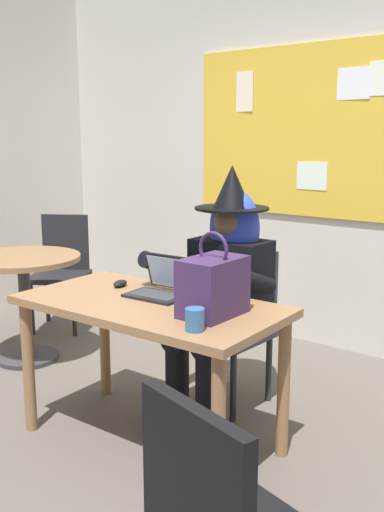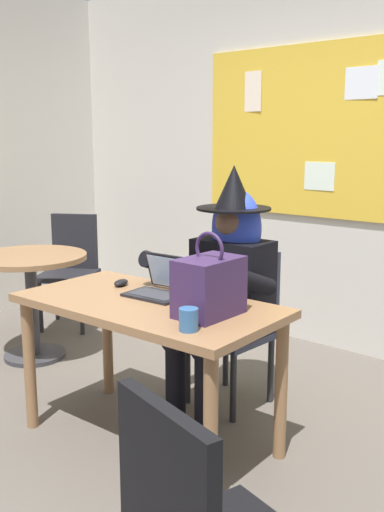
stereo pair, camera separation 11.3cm
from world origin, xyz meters
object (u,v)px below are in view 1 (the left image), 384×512
object	(u,v)px
chair_at_desk	(237,317)
chair_spare_by_window	(62,265)
desk_main	(150,322)
side_table_round	(24,284)
laptop	(162,286)
coffee_mug	(195,320)
person_costumed	(225,275)
handbag	(213,286)
computer_mouse	(120,283)

from	to	relation	value
chair_at_desk	chair_spare_by_window	size ratio (longest dim) A/B	0.99
desk_main	chair_spare_by_window	world-z (taller)	chair_spare_by_window
chair_at_desk	side_table_round	size ratio (longest dim) A/B	1.15
laptop	chair_at_desk	bearing A→B (deg)	78.83
side_table_round	chair_spare_by_window	xyz separation A→B (m)	(-0.40, 0.65, -0.04)
coffee_mug	side_table_round	xyz separation A→B (m)	(-1.87, 0.50, -0.24)
chair_at_desk	coffee_mug	distance (m)	1.03
person_costumed	handbag	world-z (taller)	person_costumed
laptop	side_table_round	bearing A→B (deg)	168.90
computer_mouse	handbag	xyz separation A→B (m)	(0.69, -0.10, 0.12)
handbag	coffee_mug	xyz separation A→B (m)	(0.07, -0.22, -0.09)
coffee_mug	laptop	bearing A→B (deg)	145.04
side_table_round	coffee_mug	bearing A→B (deg)	-15.02
handbag	side_table_round	bearing A→B (deg)	171.09
desk_main	chair_spare_by_window	bearing A→B (deg)	152.62
laptop	chair_spare_by_window	world-z (taller)	laptop
chair_at_desk	side_table_round	world-z (taller)	chair_at_desk
laptop	computer_mouse	distance (m)	0.29
laptop	computer_mouse	bearing A→B (deg)	177.32
chair_at_desk	handbag	size ratio (longest dim) A/B	2.34
chair_at_desk	computer_mouse	size ratio (longest dim) A/B	8.50
person_costumed	computer_mouse	xyz separation A→B (m)	(-0.36, -0.46, -0.02)
chair_at_desk	side_table_round	xyz separation A→B (m)	(-1.47, -0.40, 0.05)
desk_main	chair_spare_by_window	size ratio (longest dim) A/B	1.48
laptop	person_costumed	bearing A→B (deg)	77.16
handbag	side_table_round	distance (m)	1.85
person_costumed	side_table_round	bearing A→B (deg)	-80.95
laptop	handbag	distance (m)	0.42
chair_at_desk	handbag	bearing A→B (deg)	28.48
chair_at_desk	coffee_mug	size ratio (longest dim) A/B	9.31
computer_mouse	chair_spare_by_window	xyz separation A→B (m)	(-1.51, 0.83, -0.25)
chair_at_desk	person_costumed	distance (m)	0.30
desk_main	laptop	bearing A→B (deg)	104.35
laptop	chair_spare_by_window	bearing A→B (deg)	151.37
desk_main	side_table_round	bearing A→B (deg)	168.18
side_table_round	chair_at_desk	bearing A→B (deg)	15.25
desk_main	person_costumed	distance (m)	0.59
chair_at_desk	side_table_round	distance (m)	1.52
laptop	handbag	xyz separation A→B (m)	(0.40, -0.11, 0.09)
computer_mouse	chair_spare_by_window	bearing A→B (deg)	134.33
computer_mouse	side_table_round	xyz separation A→B (m)	(-1.11, 0.18, -0.21)
person_costumed	coffee_mug	size ratio (longest dim) A/B	14.36
computer_mouse	handbag	bearing A→B (deg)	-25.47
chair_at_desk	coffee_mug	bearing A→B (deg)	26.64
person_costumed	handbag	distance (m)	0.66
chair_at_desk	person_costumed	xyz separation A→B (m)	(-0.00, -0.12, 0.27)
person_costumed	laptop	bearing A→B (deg)	-10.41
desk_main	computer_mouse	xyz separation A→B (m)	(-0.32, 0.12, 0.12)
person_costumed	laptop	distance (m)	0.45
coffee_mug	computer_mouse	bearing A→B (deg)	156.98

